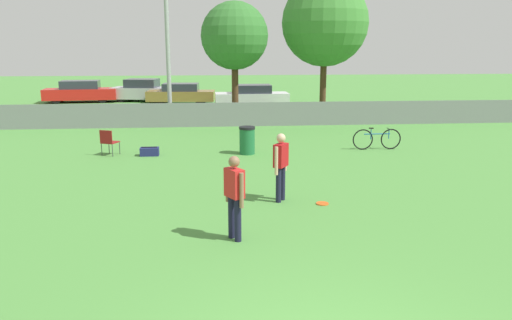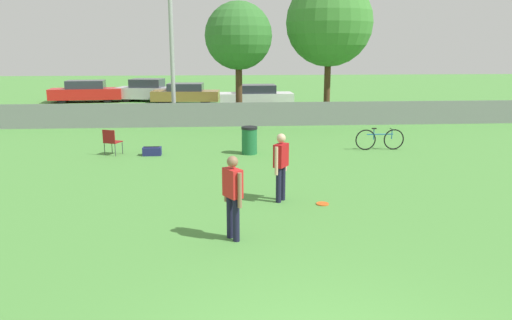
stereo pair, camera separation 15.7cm
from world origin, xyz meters
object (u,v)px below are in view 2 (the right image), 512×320
object	(u,v)px
parked_car_tan	(186,94)
trash_bin	(249,140)
tree_near_pole	(239,36)
parked_car_red	(86,92)
player_defender_red	(281,163)
tree_far_right	(329,23)
player_thrower_red	(233,192)
frisbee_disc	(322,204)
parked_car_white	(256,96)
parked_car_silver	(147,90)
folding_chair_sideline	(111,140)
bicycle_sideline	(380,139)
gear_bag_sideline	(152,151)
light_pole	(170,10)

from	to	relation	value
parked_car_tan	trash_bin	bearing A→B (deg)	-74.55
tree_near_pole	parked_car_red	xyz separation A→B (m)	(-9.71, 9.51, -3.38)
player_defender_red	tree_far_right	bearing A→B (deg)	16.77
player_thrower_red	parked_car_red	xyz separation A→B (m)	(-8.96, 24.87, -0.25)
player_thrower_red	tree_near_pole	bearing A→B (deg)	146.84
tree_far_right	frisbee_disc	bearing A→B (deg)	-102.43
parked_car_white	parked_car_silver	bearing A→B (deg)	149.14
player_defender_red	parked_car_white	world-z (taller)	player_defender_red
player_thrower_red	folding_chair_sideline	world-z (taller)	player_thrower_red
parked_car_silver	bicycle_sideline	bearing A→B (deg)	-48.86
gear_bag_sideline	parked_car_white	distance (m)	14.09
tree_far_right	parked_car_red	world-z (taller)	tree_far_right
tree_near_pole	player_defender_red	world-z (taller)	tree_near_pole
folding_chair_sideline	trash_bin	xyz separation A→B (m)	(4.65, -0.16, -0.03)
player_thrower_red	parked_car_white	bearing A→B (deg)	144.17
player_thrower_red	parked_car_white	size ratio (longest dim) A/B	0.37
tree_near_pole	parked_car_tan	size ratio (longest dim) A/B	1.31
trash_bin	frisbee_disc	bearing A→B (deg)	-76.69
gear_bag_sideline	parked_car_red	distance (m)	18.31
light_pole	parked_car_white	distance (m)	8.82
frisbee_disc	trash_bin	world-z (taller)	trash_bin
player_thrower_red	bicycle_sideline	bearing A→B (deg)	115.62
gear_bag_sideline	parked_car_tan	size ratio (longest dim) A/B	0.14
frisbee_disc	parked_car_silver	xyz separation A→B (m)	(-7.14, 23.15, 0.69)
parked_car_silver	parked_car_white	xyz separation A→B (m)	(7.02, -4.09, -0.04)
trash_bin	parked_car_red	distance (m)	19.72
bicycle_sideline	trash_bin	distance (m)	4.67
parked_car_tan	parked_car_white	bearing A→B (deg)	-22.30
frisbee_disc	parked_car_tan	world-z (taller)	parked_car_tan
light_pole	parked_car_red	bearing A→B (deg)	123.51
folding_chair_sideline	trash_bin	world-z (taller)	trash_bin
frisbee_disc	parked_car_tan	bearing A→B (deg)	101.89
tree_near_pole	parked_car_white	distance (m)	6.76
player_defender_red	bicycle_sideline	xyz separation A→B (m)	(4.25, 5.74, -0.56)
player_thrower_red	trash_bin	bearing A→B (deg)	143.83
tree_near_pole	gear_bag_sideline	bearing A→B (deg)	-113.19
light_pole	frisbee_disc	world-z (taller)	light_pole
tree_far_right	gear_bag_sideline	size ratio (longest dim) A/B	11.26
trash_bin	gear_bag_sideline	distance (m)	3.31
light_pole	tree_near_pole	xyz separation A→B (m)	(3.11, 0.45, -1.15)
tree_far_right	parked_car_white	distance (m)	7.04
trash_bin	gear_bag_sideline	xyz separation A→B (m)	(-3.30, 0.02, -0.33)
light_pole	parked_car_white	size ratio (longest dim) A/B	2.03
light_pole	tree_near_pole	distance (m)	3.35
parked_car_red	parked_car_silver	xyz separation A→B (m)	(3.95, 0.29, 0.02)
light_pole	player_thrower_red	world-z (taller)	light_pole
folding_chair_sideline	parked_car_white	distance (m)	14.44
player_thrower_red	folding_chair_sideline	bearing A→B (deg)	175.77
parked_car_silver	parked_car_tan	world-z (taller)	parked_car_silver
tree_near_pole	tree_far_right	bearing A→B (deg)	12.17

